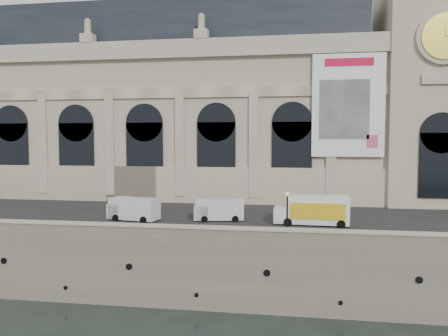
% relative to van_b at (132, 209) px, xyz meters
% --- Properties ---
extents(ground, '(260.00, 260.00, 0.00)m').
position_rel_van_b_xyz_m(ground, '(0.93, -8.49, -7.24)').
color(ground, black).
rests_on(ground, ground).
extents(quay, '(160.00, 70.00, 6.00)m').
position_rel_van_b_xyz_m(quay, '(0.93, 26.51, -4.24)').
color(quay, gray).
rests_on(quay, ground).
extents(street, '(160.00, 24.00, 0.06)m').
position_rel_van_b_xyz_m(street, '(0.93, 5.51, -1.21)').
color(street, '#2D2D2D').
rests_on(street, quay).
extents(parapet, '(160.00, 1.40, 1.21)m').
position_rel_van_b_xyz_m(parapet, '(0.93, -7.89, -0.63)').
color(parapet, gray).
rests_on(parapet, quay).
extents(museum, '(69.00, 18.70, 29.10)m').
position_rel_van_b_xyz_m(museum, '(-5.05, 22.37, 12.48)').
color(museum, '#C0B094').
rests_on(museum, quay).
extents(clock_pavilion, '(13.00, 14.72, 36.70)m').
position_rel_van_b_xyz_m(clock_pavilion, '(34.93, 19.44, 16.18)').
color(clock_pavilion, '#C0B094').
rests_on(clock_pavilion, quay).
extents(van_b, '(5.76, 3.08, 2.43)m').
position_rel_van_b_xyz_m(van_b, '(0.00, 0.00, 0.00)').
color(van_b, silver).
rests_on(van_b, quay).
extents(van_c, '(5.54, 3.00, 2.34)m').
position_rel_van_b_xyz_m(van_c, '(9.00, 1.23, -0.05)').
color(van_c, silver).
rests_on(van_c, quay).
extents(box_truck, '(7.54, 2.95, 3.00)m').
position_rel_van_b_xyz_m(box_truck, '(19.09, 0.42, 0.26)').
color(box_truck, white).
rests_on(box_truck, quay).
extents(lamp_right, '(0.42, 0.42, 4.14)m').
position_rel_van_b_xyz_m(lamp_right, '(16.53, -6.10, 0.81)').
color(lamp_right, black).
rests_on(lamp_right, quay).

